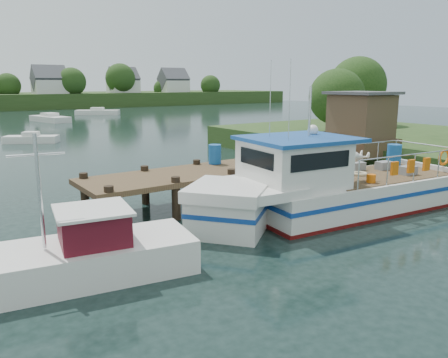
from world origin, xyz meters
TOP-DOWN VIEW (x-y plane):
  - ground_plane at (0.00, 0.00)m, footprint 160.00×160.00m
  - dock at (6.51, 0.01)m, footprint 16.60×3.00m
  - lobster_boat at (1.81, -3.99)m, footprint 11.85×4.54m
  - work_boat at (-7.83, -4.17)m, footprint 7.20×3.17m
  - moored_far at (13.62, 54.20)m, footprint 6.89×5.48m
  - moored_b at (-2.63, 24.22)m, footprint 4.42×3.42m
  - moored_c at (18.81, 16.84)m, footprint 7.35×6.10m
  - moored_d at (3.98, 44.82)m, footprint 3.84×7.14m

SIDE VIEW (x-z plane):
  - ground_plane at x=0.00m, z-range 0.00..0.00m
  - moored_b at x=-2.63m, z-range -0.12..0.82m
  - moored_far at x=13.62m, z-range -0.15..0.99m
  - moored_c at x=18.81m, z-range -0.15..0.99m
  - moored_d at x=3.98m, z-range -0.15..1.00m
  - work_boat at x=-7.83m, z-range -1.28..2.48m
  - lobster_boat at x=1.81m, z-range -1.82..3.88m
  - dock at x=6.51m, z-range -0.15..4.63m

